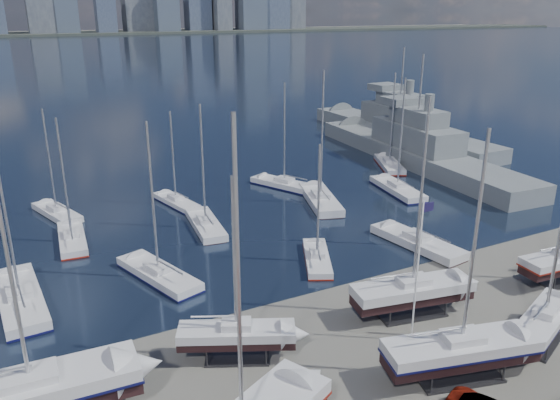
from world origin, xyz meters
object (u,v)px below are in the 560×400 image
sailboat_cradle_0 (32,393)px  naval_ship_west (398,130)px  naval_ship_east (415,152)px  flagpole (419,264)px

sailboat_cradle_0 → naval_ship_west: (66.60, 49.71, -0.57)m
sailboat_cradle_0 → naval_ship_east: size_ratio=0.41×
naval_ship_west → flagpole: size_ratio=4.21×
naval_ship_east → naval_ship_west: 17.31m
flagpole → naval_ship_west: bearing=51.8°
naval_ship_east → flagpole: (-32.91, -38.13, 4.49)m
naval_ship_east → naval_ship_west: size_ratio=1.03×
naval_ship_west → sailboat_cradle_0: bearing=125.8°
naval_ship_east → flagpole: size_ratio=4.32×
naval_ship_west → flagpole: naval_ship_west is taller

